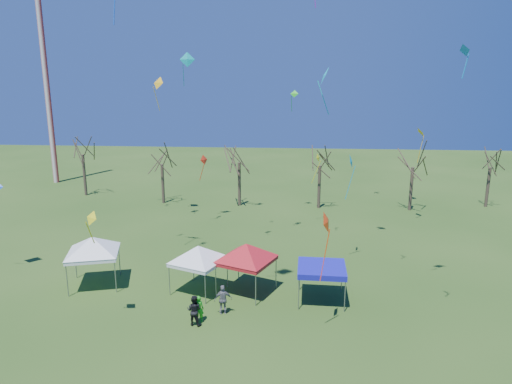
# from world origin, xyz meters

# --- Properties ---
(ground) EXTENTS (140.00, 140.00, 0.00)m
(ground) POSITION_xyz_m (0.00, 0.00, 0.00)
(ground) COLOR #274817
(ground) RESTS_ON ground
(radio_mast) EXTENTS (0.70, 0.70, 25.00)m
(radio_mast) POSITION_xyz_m (-28.00, 34.00, 12.50)
(radio_mast) COLOR silver
(radio_mast) RESTS_ON ground
(tree_0) EXTENTS (3.83, 3.83, 8.44)m
(tree_0) POSITION_xyz_m (-20.85, 27.38, 6.49)
(tree_0) COLOR #3D2D21
(tree_0) RESTS_ON ground
(tree_1) EXTENTS (3.42, 3.42, 7.54)m
(tree_1) POSITION_xyz_m (-10.77, 24.65, 5.79)
(tree_1) COLOR #3D2D21
(tree_1) RESTS_ON ground
(tree_2) EXTENTS (3.71, 3.71, 8.18)m
(tree_2) POSITION_xyz_m (-2.37, 24.38, 6.29)
(tree_2) COLOR #3D2D21
(tree_2) RESTS_ON ground
(tree_3) EXTENTS (3.59, 3.59, 7.91)m
(tree_3) POSITION_xyz_m (6.03, 24.04, 6.08)
(tree_3) COLOR #3D2D21
(tree_3) RESTS_ON ground
(tree_4) EXTENTS (3.58, 3.58, 7.89)m
(tree_4) POSITION_xyz_m (15.36, 24.00, 6.06)
(tree_4) COLOR #3D2D21
(tree_4) RESTS_ON ground
(tree_5) EXTENTS (3.39, 3.39, 7.46)m
(tree_5) POSITION_xyz_m (23.72, 26.07, 5.73)
(tree_5) COLOR #3D2D21
(tree_5) RESTS_ON ground
(tent_white_west) EXTENTS (4.10, 4.10, 3.76)m
(tent_white_west) POSITION_xyz_m (-9.18, 3.72, 3.04)
(tent_white_west) COLOR gray
(tent_white_west) RESTS_ON ground
(tent_white_mid) EXTENTS (3.65, 3.65, 3.46)m
(tent_white_mid) POSITION_xyz_m (-2.33, 3.43, 2.79)
(tent_white_mid) COLOR gray
(tent_white_mid) RESTS_ON ground
(tent_red) EXTENTS (3.86, 3.86, 3.67)m
(tent_red) POSITION_xyz_m (0.64, 3.56, 2.96)
(tent_red) COLOR gray
(tent_red) RESTS_ON ground
(tent_blue) EXTENTS (2.86, 2.86, 2.19)m
(tent_blue) POSITION_xyz_m (5.19, 2.80, 2.02)
(tent_blue) COLOR gray
(tent_blue) RESTS_ON ground
(person_green) EXTENTS (0.58, 0.41, 1.52)m
(person_green) POSITION_xyz_m (-1.56, -0.31, 0.76)
(person_green) COLOR green
(person_green) RESTS_ON ground
(person_grey) EXTENTS (1.07, 0.66, 1.71)m
(person_grey) POSITION_xyz_m (-0.38, 0.68, 0.85)
(person_grey) COLOR slate
(person_grey) RESTS_ON ground
(person_dark) EXTENTS (0.93, 0.78, 1.69)m
(person_dark) POSITION_xyz_m (-1.73, -0.67, 0.84)
(person_dark) COLOR black
(person_dark) RESTS_ON ground
(kite_13) EXTENTS (0.82, 0.93, 2.38)m
(kite_13) POSITION_xyz_m (-4.72, 17.59, 5.95)
(kite_13) COLOR red
(kite_13) RESTS_ON ground
(kite_19) EXTENTS (0.81, 0.55, 2.05)m
(kite_19) POSITION_xyz_m (3.28, 21.69, 11.72)
(kite_19) COLOR green
(kite_19) RESTS_ON ground
(kite_17) EXTENTS (0.63, 1.07, 3.20)m
(kite_17) POSITION_xyz_m (7.41, 9.25, 7.35)
(kite_17) COLOR #0C9AB4
(kite_17) RESTS_ON ground
(kite_9) EXTENTS (0.55, 0.68, 1.53)m
(kite_9) POSITION_xyz_m (10.99, -0.54, 14.06)
(kite_9) COLOR #1277C7
(kite_9) RESTS_ON ground
(kite_11) EXTENTS (1.31, 0.75, 2.83)m
(kite_11) POSITION_xyz_m (-5.65, 16.28, 14.63)
(kite_11) COLOR #0BAAA9
(kite_11) RESTS_ON ground
(kite_5) EXTENTS (0.69, 1.17, 3.65)m
(kite_5) POSITION_xyz_m (5.13, -0.77, 5.93)
(kite_5) COLOR #FF3F0D
(kite_5) RESTS_ON ground
(kite_1) EXTENTS (0.91, 0.79, 1.84)m
(kite_1) POSITION_xyz_m (-6.81, -1.10, 5.96)
(kite_1) COLOR yellow
(kite_1) RESTS_ON ground
(kite_2) EXTENTS (1.40, 1.22, 3.14)m
(kite_2) POSITION_xyz_m (-9.13, 19.23, 12.74)
(kite_2) COLOR yellow
(kite_2) RESTS_ON ground
(kite_12) EXTENTS (0.84, 1.13, 3.20)m
(kite_12) POSITION_xyz_m (14.60, 19.22, 8.45)
(kite_12) COLOR gold
(kite_12) RESTS_ON ground
(kite_27) EXTENTS (0.70, 1.05, 2.60)m
(kite_27) POSITION_xyz_m (4.96, 2.82, 13.06)
(kite_27) COLOR #0EB6D2
(kite_27) RESTS_ON ground
(kite_22) EXTENTS (0.85, 0.98, 2.75)m
(kite_22) POSITION_xyz_m (5.58, 18.85, 6.03)
(kite_22) COLOR yellow
(kite_22) RESTS_ON ground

